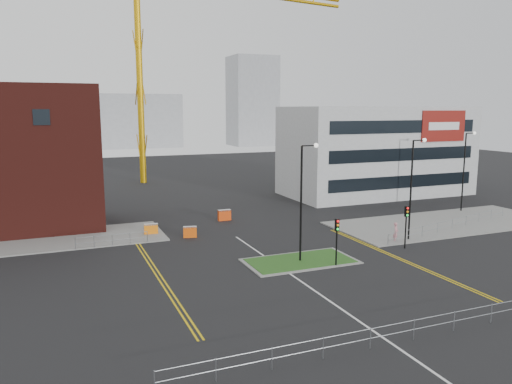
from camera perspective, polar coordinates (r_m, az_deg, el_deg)
ground at (r=31.77m, az=8.56°, el=-12.32°), size 200.00×200.00×0.00m
pavement_left at (r=48.87m, az=-27.19°, el=-5.40°), size 28.00×8.00×0.12m
pavement_right at (r=55.39m, az=20.83°, el=-3.30°), size 24.00×10.00×0.12m
island_kerb at (r=39.25m, az=5.07°, el=-7.89°), size 8.60×4.60×0.08m
grass_island at (r=39.25m, az=5.07°, el=-7.86°), size 8.00×4.00×0.12m
office_block at (r=70.80m, az=13.57°, el=4.60°), size 25.00×12.20×12.00m
tower_crane at (r=84.53m, az=-9.38°, el=18.52°), size 52.39×10.07×36.33m
streetlamp_island at (r=38.10m, az=5.48°, el=-0.11°), size 1.46×0.36×9.18m
streetlamp_right_near at (r=46.40m, az=17.54°, el=1.22°), size 1.46×0.36×9.18m
streetlamp_right_far at (r=61.67m, az=22.83°, el=2.88°), size 1.46×0.36×9.18m
traffic_light_island at (r=37.83m, az=9.23°, el=-4.66°), size 0.28×0.33×3.65m
traffic_light_right at (r=43.97m, az=16.80°, el=-2.96°), size 0.28×0.33×3.65m
railing_front at (r=26.92m, az=15.37°, el=-14.90°), size 24.05×0.05×1.10m
railing_left at (r=44.81m, az=-16.12°, el=-5.09°), size 6.05×0.05×1.10m
railing_right at (r=52.46m, az=21.53°, el=-3.23°), size 19.05×5.05×1.10m
centre_line at (r=33.37m, az=6.77°, el=-11.17°), size 0.15×30.00×0.01m
yellow_left_a at (r=37.66m, az=-11.63°, el=-8.87°), size 0.12×24.00×0.01m
yellow_left_b at (r=37.71m, az=-11.18°, el=-8.82°), size 0.12×24.00×0.01m
yellow_right_a at (r=41.58m, az=15.66°, el=-7.26°), size 0.12×20.00×0.01m
yellow_right_b at (r=41.76m, az=15.99°, el=-7.20°), size 0.12×20.00×0.01m
skyline_b at (r=157.31m, az=-13.15°, el=7.92°), size 24.00×12.00×16.00m
skyline_c at (r=161.89m, az=-0.42°, el=10.33°), size 14.00×12.00×28.00m
skyline_d at (r=165.48m, az=-19.89°, el=6.98°), size 30.00×12.00×12.00m
pedestrian at (r=46.10m, az=15.69°, el=-4.46°), size 0.78×0.76×1.80m
barrier_left at (r=48.04m, az=-11.92°, el=-4.14°), size 1.30×0.55×1.07m
barrier_mid at (r=46.52m, az=-7.55°, el=-4.49°), size 1.29×0.68×1.03m
barrier_right at (r=53.10m, az=-3.63°, el=-2.60°), size 1.38×0.48×1.15m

